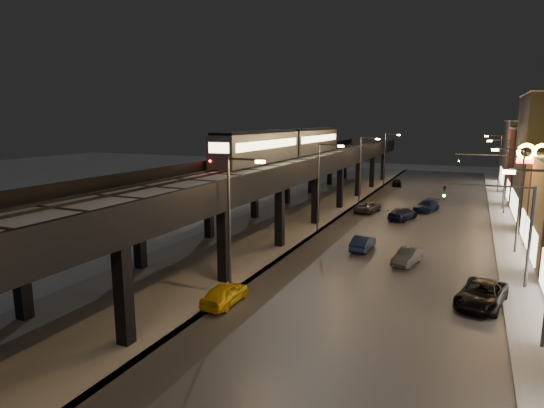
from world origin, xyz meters
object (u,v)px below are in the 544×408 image
(car_mid_dark, at_px, (403,214))
(car_onc_silver, at_px, (407,257))
(car_taxi, at_px, (225,294))
(car_mid_silver, at_px, (368,207))
(car_near_white, at_px, (363,243))
(subway_train, at_px, (288,143))
(car_onc_dark, at_px, (481,295))
(car_onc_white, at_px, (427,206))
(car_far_white, at_px, (397,183))

(car_mid_dark, height_order, car_onc_silver, car_mid_dark)
(car_taxi, distance_m, car_mid_silver, 32.23)
(car_mid_dark, bearing_deg, car_onc_silver, 114.92)
(car_near_white, relative_size, car_onc_silver, 1.05)
(subway_train, bearing_deg, car_mid_dark, -6.30)
(car_mid_silver, bearing_deg, car_onc_dark, 123.89)
(car_near_white, distance_m, car_onc_dark, 13.05)
(car_mid_silver, xyz_separation_m, car_onc_dark, (12.56, -26.04, 0.06))
(subway_train, xyz_separation_m, car_onc_silver, (17.51, -18.25, -7.71))
(car_mid_dark, xyz_separation_m, car_onc_white, (2.03, 6.08, -0.02))
(subway_train, relative_size, car_near_white, 8.83)
(car_near_white, height_order, car_mid_silver, car_mid_silver)
(car_onc_silver, bearing_deg, car_near_white, 161.87)
(car_mid_dark, bearing_deg, car_onc_white, -92.95)
(car_far_white, xyz_separation_m, car_onc_white, (6.87, -21.07, 0.06))
(car_taxi, distance_m, car_onc_dark, 15.69)
(car_taxi, height_order, car_onc_dark, car_onc_dark)
(car_mid_dark, xyz_separation_m, car_onc_silver, (2.75, -16.62, -0.08))
(subway_train, distance_m, car_far_white, 28.45)
(car_far_white, relative_size, car_onc_dark, 0.70)
(car_onc_white, bearing_deg, car_near_white, -82.70)
(car_mid_dark, relative_size, car_onc_white, 1.02)
(car_taxi, bearing_deg, car_far_white, -92.21)
(car_near_white, height_order, car_onc_white, car_onc_white)
(subway_train, xyz_separation_m, car_near_white, (13.41, -15.74, -7.69))
(car_taxi, distance_m, car_far_white, 56.53)
(subway_train, height_order, car_mid_silver, subway_train)
(car_near_white, bearing_deg, car_onc_dark, 138.47)
(car_near_white, relative_size, car_far_white, 1.08)
(car_mid_silver, bearing_deg, car_onc_white, -145.55)
(car_mid_silver, height_order, car_mid_dark, car_mid_dark)
(car_mid_dark, relative_size, car_onc_silver, 1.28)
(car_onc_dark, bearing_deg, subway_train, 143.92)
(car_taxi, distance_m, car_onc_silver, 15.71)
(car_near_white, height_order, car_onc_dark, car_onc_dark)
(subway_train, xyz_separation_m, car_taxi, (8.30, -30.99, -7.65))
(car_onc_silver, bearing_deg, car_onc_white, 105.19)
(car_taxi, bearing_deg, car_onc_dark, -157.58)
(car_taxi, height_order, car_onc_silver, car_taxi)
(car_mid_dark, bearing_deg, car_mid_silver, -16.04)
(car_taxi, height_order, car_onc_white, car_onc_white)
(car_mid_dark, xyz_separation_m, car_far_white, (-4.83, 27.15, -0.08))
(car_taxi, xyz_separation_m, car_mid_silver, (1.88, 32.17, -0.02))
(car_mid_silver, bearing_deg, car_onc_silver, 118.79)
(car_far_white, bearing_deg, car_onc_dark, 93.97)
(subway_train, relative_size, car_onc_white, 7.36)
(subway_train, xyz_separation_m, car_mid_silver, (10.18, 1.18, -7.67))
(subway_train, height_order, car_onc_silver, subway_train)
(car_taxi, distance_m, car_near_white, 16.08)
(car_near_white, distance_m, car_mid_silver, 17.23)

